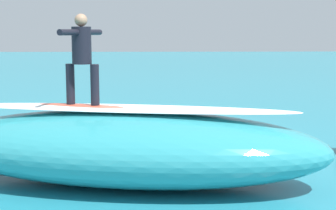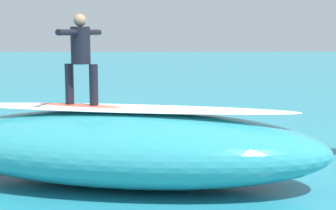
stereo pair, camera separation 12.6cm
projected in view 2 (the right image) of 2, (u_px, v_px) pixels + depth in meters
ground_plane at (150, 149)px, 12.20m from camera, size 120.00×120.00×0.00m
wave_crest at (126, 147)px, 9.39m from camera, size 7.81×4.06×1.37m
wave_foam_lip at (125, 108)px, 9.28m from camera, size 6.39×2.12×0.08m
surfboard_riding at (82, 107)px, 9.42m from camera, size 2.18×1.14×0.10m
surfer_riding at (81, 52)px, 9.27m from camera, size 0.63×1.52×1.66m
surfboard_paddling at (227, 136)px, 13.63m from camera, size 2.23×0.65×0.06m
surfer_paddling at (232, 130)px, 13.62m from camera, size 1.75×0.40×0.31m
foam_patch_near at (162, 134)px, 13.82m from camera, size 0.99×0.75×0.09m
foam_patch_mid at (119, 142)px, 12.64m from camera, size 0.99×0.91×0.15m
foam_patch_far at (261, 134)px, 13.74m from camera, size 0.87×1.05×0.13m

